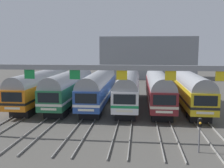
{
  "coord_description": "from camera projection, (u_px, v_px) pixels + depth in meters",
  "views": [
    {
      "loc": [
        3.45,
        -35.57,
        7.89
      ],
      "look_at": [
        -0.42,
        2.07,
        2.74
      ],
      "focal_mm": 42.63,
      "sensor_mm": 36.0,
      "label": 1
    }
  ],
  "objects": [
    {
      "name": "ground_plane",
      "position": [
        114.0,
        106.0,
        36.47
      ],
      "size": [
        160.0,
        160.0,
        0.0
      ],
      "primitive_type": "plane",
      "color": "#4C4944"
    },
    {
      "name": "track_bed",
      "position": [
        122.0,
        87.0,
        53.22
      ],
      "size": [
        21.56,
        70.0,
        0.15
      ],
      "color": "gray",
      "rests_on": "ground"
    },
    {
      "name": "commuter_train_orange",
      "position": [
        42.0,
        85.0,
        37.13
      ],
      "size": [
        2.88,
        18.06,
        5.05
      ],
      "color": "orange",
      "rests_on": "ground"
    },
    {
      "name": "commuter_train_green",
      "position": [
        70.0,
        86.0,
        36.72
      ],
      "size": [
        2.88,
        18.06,
        5.05
      ],
      "color": "#236B42",
      "rests_on": "ground"
    },
    {
      "name": "commuter_train_blue",
      "position": [
        99.0,
        86.0,
        36.31
      ],
      "size": [
        2.88,
        18.06,
        5.05
      ],
      "color": "#284C9E",
      "rests_on": "ground"
    },
    {
      "name": "commuter_train_white",
      "position": [
        128.0,
        87.0,
        35.91
      ],
      "size": [
        2.88,
        18.06,
        5.05
      ],
      "color": "white",
      "rests_on": "ground"
    },
    {
      "name": "commuter_train_maroon",
      "position": [
        158.0,
        87.0,
        35.5
      ],
      "size": [
        2.88,
        18.06,
        5.05
      ],
      "color": "maroon",
      "rests_on": "ground"
    },
    {
      "name": "commuter_train_yellow",
      "position": [
        189.0,
        88.0,
        35.09
      ],
      "size": [
        2.88,
        18.06,
        5.05
      ],
      "color": "gold",
      "rests_on": "ground"
    },
    {
      "name": "catenary_gantry",
      "position": [
        98.0,
        78.0,
        22.45
      ],
      "size": [
        25.3,
        0.44,
        6.97
      ],
      "color": "gray",
      "rests_on": "ground"
    },
    {
      "name": "yard_signal_mast",
      "position": [
        200.0,
        129.0,
        19.91
      ],
      "size": [
        0.28,
        0.35,
        2.69
      ],
      "color": "#59595E",
      "rests_on": "ground"
    },
    {
      "name": "maintenance_building",
      "position": [
        147.0,
        58.0,
        69.97
      ],
      "size": [
        23.98,
        10.0,
        10.69
      ],
      "primitive_type": "cube",
      "color": "gray",
      "rests_on": "ground"
    }
  ]
}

